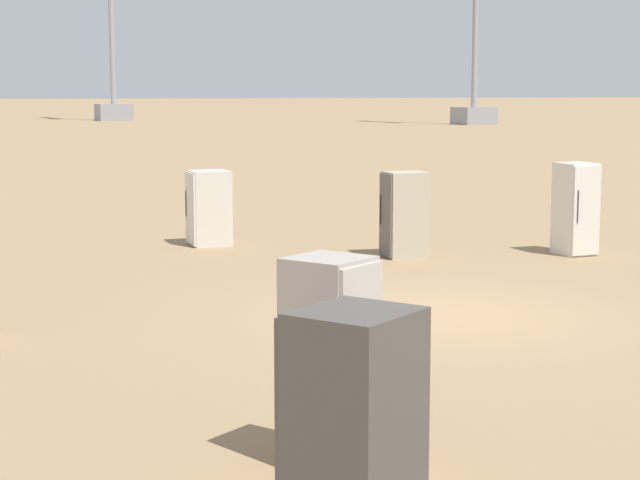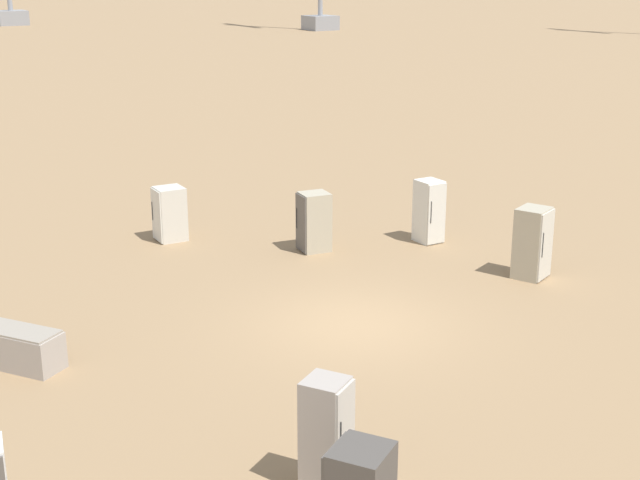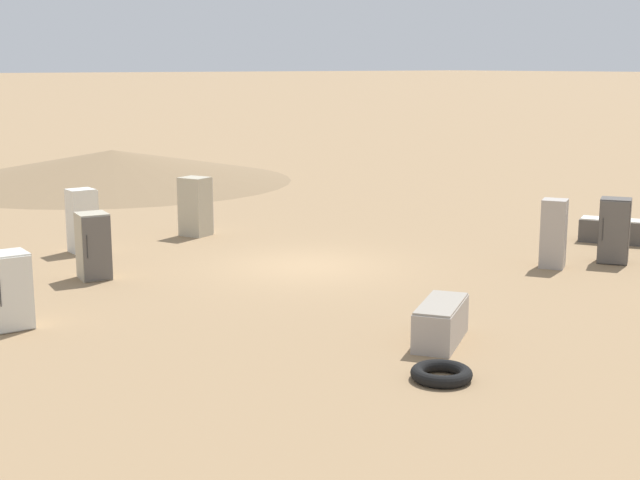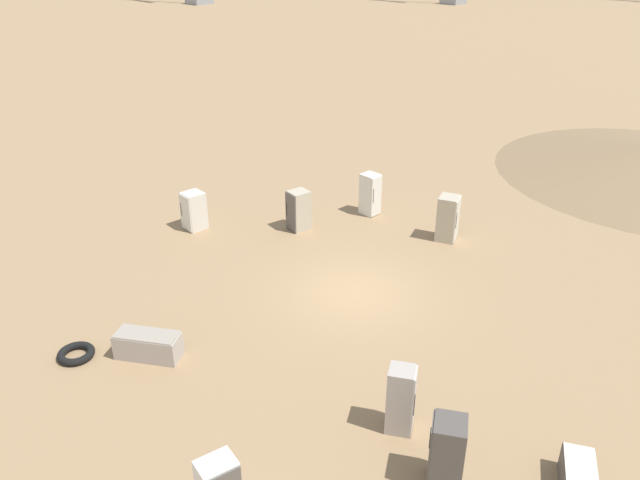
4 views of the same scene
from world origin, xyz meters
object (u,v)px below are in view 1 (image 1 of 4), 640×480
object	(u,v)px
discarded_fridge_1	(405,215)
discarded_fridge_8	(209,208)
power_pylon_2	(475,34)
power_pylon_3	(112,34)
discarded_fridge_4	(353,437)
discarded_fridge_2	(330,363)
discarded_fridge_3	(576,209)

from	to	relation	value
discarded_fridge_1	discarded_fridge_8	bearing A→B (deg)	52.96
power_pylon_2	power_pylon_3	bearing A→B (deg)	-133.94
power_pylon_2	discarded_fridge_4	size ratio (longest dim) A/B	16.32
power_pylon_3	discarded_fridge_8	distance (m)	96.49
power_pylon_3	discarded_fridge_2	size ratio (longest dim) A/B	17.22
power_pylon_2	discarded_fridge_1	world-z (taller)	power_pylon_2
power_pylon_2	discarded_fridge_2	xyz separation A→B (m)	(79.83, -48.74, -7.53)
power_pylon_2	discarded_fridge_8	size ratio (longest dim) A/B	18.27
power_pylon_2	power_pylon_3	size ratio (longest dim) A/B	0.91
discarded_fridge_1	discarded_fridge_2	distance (m)	11.19
power_pylon_2	discarded_fridge_2	world-z (taller)	power_pylon_2
power_pylon_3	discarded_fridge_4	size ratio (longest dim) A/B	17.85
discarded_fridge_3	discarded_fridge_4	xyz separation A→B (m)	(10.40, -9.25, -0.03)
discarded_fridge_4	discarded_fridge_1	bearing A→B (deg)	28.95
discarded_fridge_1	discarded_fridge_3	distance (m)	3.21
discarded_fridge_2	discarded_fridge_8	distance (m)	12.84
discarded_fridge_8	power_pylon_3	bearing A→B (deg)	-8.49
discarded_fridge_8	power_pylon_2	bearing A→B (deg)	-32.18
discarded_fridge_3	power_pylon_2	bearing A→B (deg)	-118.99
discarded_fridge_1	discarded_fridge_4	bearing A→B (deg)	159.38
discarded_fridge_1	discarded_fridge_4	world-z (taller)	discarded_fridge_4
discarded_fridge_1	discarded_fridge_2	bearing A→B (deg)	157.81
discarded_fridge_1	discarded_fridge_2	size ratio (longest dim) A/B	0.91
power_pylon_2	power_pylon_3	distance (m)	39.18
discarded_fridge_4	discarded_fridge_8	xyz separation A→B (m)	(-14.22, 3.31, -0.09)
power_pylon_3	discarded_fridge_4	xyz separation A→B (m)	(108.68, -21.10, -8.34)
power_pylon_2	discarded_fridge_4	distance (m)	95.55
power_pylon_2	discarded_fridge_4	xyz separation A→B (m)	(81.50, -49.30, -7.56)
discarded_fridge_1	discarded_fridge_2	xyz separation A→B (m)	(9.67, -5.62, 0.07)
discarded_fridge_4	power_pylon_3	bearing A→B (deg)	46.53
power_pylon_2	discarded_fridge_3	size ratio (longest dim) A/B	15.76
power_pylon_2	discarded_fridge_8	xyz separation A→B (m)	(67.28, -45.99, -7.64)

